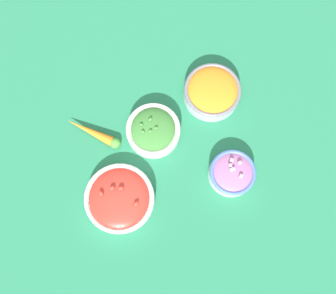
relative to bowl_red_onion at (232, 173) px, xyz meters
name	(u,v)px	position (x,y,z in m)	size (l,w,h in m)	color
ground_plane	(168,149)	(-0.12, 0.15, -0.03)	(3.00, 3.00, 0.00)	#23704C
bowl_red_onion	(232,173)	(0.00, 0.00, 0.00)	(0.13, 0.13, 0.06)	white
bowl_broccoli	(153,130)	(-0.13, 0.21, 0.00)	(0.15, 0.15, 0.07)	silver
bowl_cherry_tomatoes	(120,198)	(-0.30, 0.08, 0.00)	(0.19, 0.19, 0.06)	white
bowl_carrots	(212,91)	(0.07, 0.23, 0.01)	(0.16, 0.16, 0.06)	#B2C1CC
loose_carrot	(95,134)	(-0.28, 0.28, -0.01)	(0.12, 0.15, 0.03)	orange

